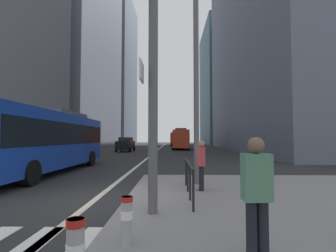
% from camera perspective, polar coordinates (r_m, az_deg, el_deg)
% --- Properties ---
extents(ground_plane, '(160.00, 160.00, 0.00)m').
position_cam_1_polar(ground_plane, '(27.78, -3.74, -6.56)').
color(ground_plane, '#28282B').
extents(median_island, '(9.00, 10.00, 0.15)m').
position_cam_1_polar(median_island, '(7.55, 27.03, -16.02)').
color(median_island, gray).
rests_on(median_island, ground).
extents(lane_centre_line, '(0.20, 80.00, 0.01)m').
position_cam_1_polar(lane_centre_line, '(37.74, -2.45, -5.55)').
color(lane_centre_line, beige).
rests_on(lane_centre_line, ground).
extents(office_tower_left_mid, '(12.34, 25.86, 38.71)m').
position_cam_1_polar(office_tower_left_mid, '(51.94, -20.59, 17.13)').
color(office_tower_left_mid, slate).
rests_on(office_tower_left_mid, ground).
extents(office_tower_left_far, '(12.26, 22.84, 43.52)m').
position_cam_1_polar(office_tower_left_far, '(78.43, -12.74, 12.02)').
color(office_tower_left_far, slate).
rests_on(office_tower_left_far, ground).
extents(office_tower_right_mid, '(10.35, 16.38, 55.95)m').
position_cam_1_polar(office_tower_right_mid, '(59.57, 16.64, 23.38)').
color(office_tower_right_mid, slate).
rests_on(office_tower_right_mid, ground).
extents(office_tower_right_far, '(10.88, 23.21, 34.19)m').
position_cam_1_polar(office_tower_right_far, '(76.56, 12.27, 8.80)').
color(office_tower_right_far, slate).
rests_on(office_tower_right_far, ground).
extents(city_bus_blue_oncoming, '(2.73, 10.89, 3.40)m').
position_cam_1_polar(city_bus_blue_oncoming, '(14.70, -25.78, -2.52)').
color(city_bus_blue_oncoming, '#14389E').
rests_on(city_bus_blue_oncoming, ground).
extents(sedan_white_oncoming, '(2.04, 4.30, 1.94)m').
position_cam_1_polar(sedan_white_oncoming, '(17.51, -32.91, -5.12)').
color(sedan_white_oncoming, silver).
rests_on(sedan_white_oncoming, ground).
extents(city_bus_red_receding, '(2.85, 10.94, 3.40)m').
position_cam_1_polar(city_bus_red_receding, '(42.26, 2.89, -2.77)').
color(city_bus_red_receding, red).
rests_on(city_bus_red_receding, ground).
extents(city_bus_red_distant, '(2.89, 11.36, 3.40)m').
position_cam_1_polar(city_bus_red_distant, '(62.60, 1.86, -2.76)').
color(city_bus_red_distant, red).
rests_on(city_bus_red_distant, ground).
extents(car_oncoming_mid, '(2.15, 4.60, 1.94)m').
position_cam_1_polar(car_oncoming_mid, '(34.81, -9.62, -4.12)').
color(car_oncoming_mid, black).
rests_on(car_oncoming_mid, ground).
extents(car_receding_near, '(2.21, 4.58, 1.94)m').
position_cam_1_polar(car_receding_near, '(52.93, 2.72, -3.68)').
color(car_receding_near, silver).
rests_on(car_receding_near, ground).
extents(traffic_signal_gantry, '(5.47, 0.65, 6.00)m').
position_cam_1_polar(traffic_signal_gantry, '(6.54, -20.04, 17.35)').
color(traffic_signal_gantry, '#515156').
rests_on(traffic_signal_gantry, median_island).
extents(street_lamp_post, '(5.50, 0.32, 8.00)m').
position_cam_1_polar(street_lamp_post, '(10.05, 6.40, 17.26)').
color(street_lamp_post, '#56565B').
rests_on(street_lamp_post, median_island).
extents(bollard_left, '(0.20, 0.20, 0.76)m').
position_cam_1_polar(bollard_left, '(4.31, -9.40, -19.88)').
color(bollard_left, '#99999E').
rests_on(bollard_left, median_island).
extents(pedestrian_railing, '(0.06, 3.29, 0.98)m').
position_cam_1_polar(pedestrian_railing, '(7.55, 4.76, -10.38)').
color(pedestrian_railing, black).
rests_on(pedestrian_railing, median_island).
extents(pedestrian_waiting, '(0.31, 0.42, 1.61)m').
position_cam_1_polar(pedestrian_waiting, '(8.32, 7.60, -8.31)').
color(pedestrian_waiting, black).
rests_on(pedestrian_waiting, median_island).
extents(pedestrian_walking, '(0.39, 0.26, 1.71)m').
position_cam_1_polar(pedestrian_walking, '(3.76, 19.54, -14.04)').
color(pedestrian_walking, black).
rests_on(pedestrian_walking, median_island).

